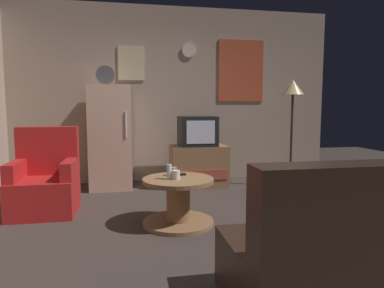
% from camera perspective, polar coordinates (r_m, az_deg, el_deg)
% --- Properties ---
extents(ground_plane, '(12.00, 12.00, 0.00)m').
position_cam_1_polar(ground_plane, '(3.40, 2.56, -14.33)').
color(ground_plane, '#3D332D').
extents(wall_with_art, '(5.20, 0.12, 2.76)m').
position_cam_1_polar(wall_with_art, '(5.60, -3.04, 8.18)').
color(wall_with_art, tan).
rests_on(wall_with_art, ground_plane).
extents(fridge, '(0.60, 0.62, 1.77)m').
position_cam_1_polar(fridge, '(5.15, -13.36, 1.16)').
color(fridge, beige).
rests_on(fridge, ground_plane).
extents(tv_stand, '(0.84, 0.53, 0.61)m').
position_cam_1_polar(tv_stand, '(5.18, 1.09, -3.64)').
color(tv_stand, '#8E6642').
rests_on(tv_stand, ground_plane).
extents(crt_tv, '(0.54, 0.51, 0.44)m').
position_cam_1_polar(crt_tv, '(5.11, 0.89, 2.18)').
color(crt_tv, black).
rests_on(crt_tv, tv_stand).
extents(standing_lamp, '(0.32, 0.32, 1.59)m').
position_cam_1_polar(standing_lamp, '(5.32, 16.41, 7.74)').
color(standing_lamp, '#332D28').
rests_on(standing_lamp, ground_plane).
extents(coffee_table, '(0.72, 0.72, 0.48)m').
position_cam_1_polar(coffee_table, '(3.52, -2.31, -9.51)').
color(coffee_table, '#8E6642').
rests_on(coffee_table, ground_plane).
extents(wine_glass, '(0.05, 0.05, 0.15)m').
position_cam_1_polar(wine_glass, '(3.41, -3.82, -4.63)').
color(wine_glass, silver).
rests_on(wine_glass, coffee_table).
extents(mug_ceramic_white, '(0.08, 0.08, 0.09)m').
position_cam_1_polar(mug_ceramic_white, '(3.41, -2.66, -5.16)').
color(mug_ceramic_white, silver).
rests_on(mug_ceramic_white, coffee_table).
extents(mug_ceramic_tan, '(0.08, 0.08, 0.09)m').
position_cam_1_polar(mug_ceramic_tan, '(3.58, -3.18, -4.60)').
color(mug_ceramic_tan, tan).
rests_on(mug_ceramic_tan, coffee_table).
extents(remote_control, '(0.16, 0.08, 0.02)m').
position_cam_1_polar(remote_control, '(3.59, -2.22, -5.12)').
color(remote_control, black).
rests_on(remote_control, coffee_table).
extents(armchair, '(0.68, 0.68, 0.96)m').
position_cam_1_polar(armchair, '(4.24, -23.21, -5.94)').
color(armchair, red).
rests_on(armchair, ground_plane).
extents(couch, '(1.70, 0.80, 0.92)m').
position_cam_1_polar(couch, '(2.37, 28.32, -16.36)').
color(couch, black).
rests_on(couch, ground_plane).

